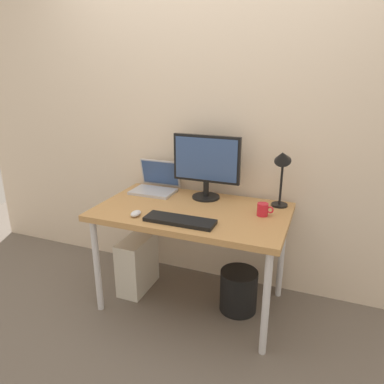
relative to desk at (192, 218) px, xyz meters
name	(u,v)px	position (x,y,z in m)	size (l,w,h in m)	color
ground_plane	(192,301)	(0.00, 0.00, -0.67)	(6.00, 6.00, 0.00)	#665B51
back_wall	(214,116)	(0.00, 0.43, 0.63)	(4.40, 0.04, 2.60)	beige
desk	(192,218)	(0.00, 0.00, 0.00)	(1.27, 0.74, 0.73)	#B7844C
monitor	(206,163)	(0.01, 0.24, 0.32)	(0.49, 0.20, 0.46)	black
laptop	(156,184)	(-0.40, 0.26, 0.12)	(0.32, 0.27, 0.23)	#B2B2B7
desk_lamp	(282,165)	(0.54, 0.24, 0.36)	(0.11, 0.16, 0.42)	black
keyboard	(180,220)	(0.01, -0.23, 0.08)	(0.44, 0.14, 0.02)	black
mouse	(136,213)	(-0.29, -0.24, 0.08)	(0.06, 0.09, 0.03)	silver
coffee_mug	(263,210)	(0.46, 0.06, 0.11)	(0.11, 0.07, 0.08)	red
computer_tower	(137,263)	(-0.46, 0.02, -0.46)	(0.18, 0.36, 0.42)	silver
wastebasket	(238,291)	(0.33, 0.04, -0.52)	(0.26, 0.26, 0.30)	black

